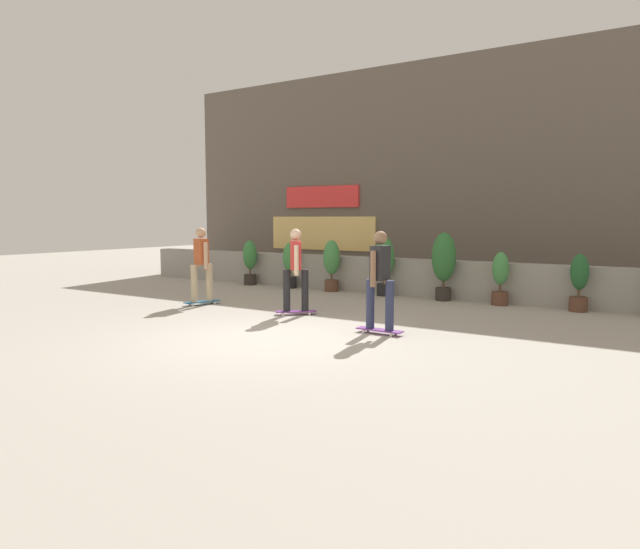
{
  "coord_description": "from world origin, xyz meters",
  "views": [
    {
      "loc": [
        5.53,
        -7.05,
        1.91
      ],
      "look_at": [
        0.0,
        1.5,
        0.9
      ],
      "focal_mm": 32.19,
      "sensor_mm": 36.0,
      "label": 1
    }
  ],
  "objects_px": {
    "potted_plant_4": "(444,261)",
    "skater_mid_plaza": "(380,277)",
    "potted_plant_1": "(290,263)",
    "potted_plant_6": "(579,281)",
    "skater_foreground": "(296,267)",
    "potted_plant_0": "(250,261)",
    "skater_far_right": "(201,262)",
    "potted_plant_3": "(384,262)",
    "potted_plant_2": "(332,263)",
    "potted_plant_5": "(500,278)"
  },
  "relations": [
    {
      "from": "potted_plant_3",
      "to": "potted_plant_6",
      "type": "distance_m",
      "value": 4.42
    },
    {
      "from": "potted_plant_4",
      "to": "skater_mid_plaza",
      "type": "relative_size",
      "value": 0.93
    },
    {
      "from": "skater_foreground",
      "to": "skater_mid_plaza",
      "type": "bearing_deg",
      "value": -19.23
    },
    {
      "from": "potted_plant_0",
      "to": "skater_mid_plaza",
      "type": "distance_m",
      "value": 7.6
    },
    {
      "from": "potted_plant_5",
      "to": "skater_foreground",
      "type": "relative_size",
      "value": 0.69
    },
    {
      "from": "potted_plant_5",
      "to": "potted_plant_3",
      "type": "bearing_deg",
      "value": 180.0
    },
    {
      "from": "potted_plant_5",
      "to": "skater_foreground",
      "type": "bearing_deg",
      "value": -131.21
    },
    {
      "from": "potted_plant_0",
      "to": "potted_plant_5",
      "type": "bearing_deg",
      "value": -0.0
    },
    {
      "from": "skater_foreground",
      "to": "skater_mid_plaza",
      "type": "xyz_separation_m",
      "value": [
        2.25,
        -0.78,
        0.0
      ]
    },
    {
      "from": "skater_mid_plaza",
      "to": "skater_far_right",
      "type": "bearing_deg",
      "value": 171.23
    },
    {
      "from": "potted_plant_1",
      "to": "skater_mid_plaza",
      "type": "height_order",
      "value": "skater_mid_plaza"
    },
    {
      "from": "potted_plant_3",
      "to": "skater_foreground",
      "type": "distance_m",
      "value": 3.47
    },
    {
      "from": "potted_plant_0",
      "to": "skater_mid_plaza",
      "type": "height_order",
      "value": "skater_mid_plaza"
    },
    {
      "from": "potted_plant_3",
      "to": "skater_mid_plaza",
      "type": "height_order",
      "value": "skater_mid_plaza"
    },
    {
      "from": "potted_plant_5",
      "to": "potted_plant_0",
      "type": "bearing_deg",
      "value": 180.0
    },
    {
      "from": "potted_plant_6",
      "to": "potted_plant_0",
      "type": "bearing_deg",
      "value": -180.0
    },
    {
      "from": "potted_plant_3",
      "to": "potted_plant_5",
      "type": "xyz_separation_m",
      "value": [
        2.82,
        0.0,
        -0.22
      ]
    },
    {
      "from": "potted_plant_1",
      "to": "potted_plant_5",
      "type": "bearing_deg",
      "value": -0.0
    },
    {
      "from": "skater_foreground",
      "to": "potted_plant_0",
      "type": "bearing_deg",
      "value": 139.53
    },
    {
      "from": "skater_far_right",
      "to": "potted_plant_3",
      "type": "bearing_deg",
      "value": 52.39
    },
    {
      "from": "potted_plant_1",
      "to": "potted_plant_6",
      "type": "xyz_separation_m",
      "value": [
        7.27,
        0.0,
        -0.05
      ]
    },
    {
      "from": "potted_plant_1",
      "to": "skater_foreground",
      "type": "distance_m",
      "value": 4.36
    },
    {
      "from": "potted_plant_4",
      "to": "potted_plant_3",
      "type": "bearing_deg",
      "value": -180.0
    },
    {
      "from": "skater_far_right",
      "to": "potted_plant_2",
      "type": "bearing_deg",
      "value": 71.39
    },
    {
      "from": "potted_plant_1",
      "to": "potted_plant_0",
      "type": "bearing_deg",
      "value": 180.0
    },
    {
      "from": "potted_plant_1",
      "to": "potted_plant_3",
      "type": "height_order",
      "value": "potted_plant_3"
    },
    {
      "from": "potted_plant_5",
      "to": "potted_plant_6",
      "type": "height_order",
      "value": "potted_plant_6"
    },
    {
      "from": "potted_plant_0",
      "to": "potted_plant_1",
      "type": "bearing_deg",
      "value": 0.0
    },
    {
      "from": "potted_plant_4",
      "to": "skater_mid_plaza",
      "type": "bearing_deg",
      "value": -83.03
    },
    {
      "from": "potted_plant_0",
      "to": "potted_plant_4",
      "type": "relative_size",
      "value": 0.8
    },
    {
      "from": "potted_plant_2",
      "to": "potted_plant_3",
      "type": "height_order",
      "value": "potted_plant_3"
    },
    {
      "from": "potted_plant_6",
      "to": "potted_plant_4",
      "type": "bearing_deg",
      "value": -180.0
    },
    {
      "from": "potted_plant_1",
      "to": "potted_plant_4",
      "type": "xyz_separation_m",
      "value": [
        4.38,
        0.0,
        0.25
      ]
    },
    {
      "from": "potted_plant_2",
      "to": "skater_mid_plaza",
      "type": "relative_size",
      "value": 0.79
    },
    {
      "from": "potted_plant_1",
      "to": "skater_far_right",
      "type": "height_order",
      "value": "skater_far_right"
    },
    {
      "from": "potted_plant_0",
      "to": "skater_foreground",
      "type": "xyz_separation_m",
      "value": [
        4.05,
        -3.46,
        0.25
      ]
    },
    {
      "from": "potted_plant_6",
      "to": "skater_mid_plaza",
      "type": "bearing_deg",
      "value": -119.24
    },
    {
      "from": "skater_mid_plaza",
      "to": "potted_plant_3",
      "type": "bearing_deg",
      "value": 115.68
    },
    {
      "from": "skater_foreground",
      "to": "skater_far_right",
      "type": "distance_m",
      "value": 2.5
    },
    {
      "from": "potted_plant_0",
      "to": "potted_plant_3",
      "type": "distance_m",
      "value": 4.26
    },
    {
      "from": "potted_plant_1",
      "to": "potted_plant_6",
      "type": "relative_size",
      "value": 1.05
    },
    {
      "from": "skater_mid_plaza",
      "to": "potted_plant_0",
      "type": "bearing_deg",
      "value": 146.05
    },
    {
      "from": "potted_plant_1",
      "to": "potted_plant_3",
      "type": "relative_size",
      "value": 0.86
    },
    {
      "from": "potted_plant_1",
      "to": "potted_plant_5",
      "type": "relative_size",
      "value": 1.06
    },
    {
      "from": "potted_plant_4",
      "to": "potted_plant_2",
      "type": "bearing_deg",
      "value": -180.0
    },
    {
      "from": "potted_plant_1",
      "to": "potted_plant_2",
      "type": "bearing_deg",
      "value": -0.0
    },
    {
      "from": "potted_plant_1",
      "to": "skater_far_right",
      "type": "distance_m",
      "value": 3.52
    },
    {
      "from": "skater_mid_plaza",
      "to": "skater_far_right",
      "type": "distance_m",
      "value": 4.8
    },
    {
      "from": "potted_plant_4",
      "to": "skater_far_right",
      "type": "distance_m",
      "value": 5.49
    },
    {
      "from": "potted_plant_4",
      "to": "skater_far_right",
      "type": "height_order",
      "value": "skater_far_right"
    }
  ]
}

